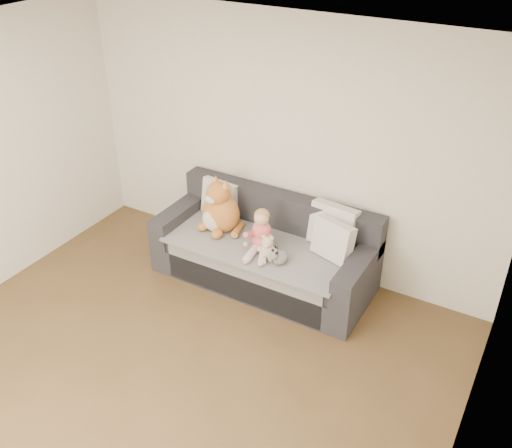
{
  "coord_description": "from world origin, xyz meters",
  "views": [
    {
      "loc": [
        2.35,
        -2.14,
        3.56
      ],
      "look_at": [
        0.05,
        1.87,
        0.75
      ],
      "focal_mm": 40.0,
      "sensor_mm": 36.0,
      "label": 1
    }
  ],
  "objects": [
    {
      "name": "room_shell",
      "position": [
        0.0,
        0.42,
        1.3
      ],
      "size": [
        5.0,
        5.0,
        5.0
      ],
      "color": "brown",
      "rests_on": "ground"
    },
    {
      "name": "sofa",
      "position": [
        0.05,
        2.06,
        0.31
      ],
      "size": [
        2.2,
        0.94,
        0.85
      ],
      "color": "#26262B",
      "rests_on": "ground"
    },
    {
      "name": "cushion_left",
      "position": [
        -0.61,
        2.27,
        0.66
      ],
      "size": [
        0.44,
        0.24,
        0.4
      ],
      "rotation": [
        0.0,
        0.0,
        -0.11
      ],
      "color": "silver",
      "rests_on": "sofa"
    },
    {
      "name": "cushion_right_back",
      "position": [
        0.66,
        2.3,
        0.69
      ],
      "size": [
        0.49,
        0.26,
        0.44
      ],
      "rotation": [
        0.0,
        0.0,
        -0.11
      ],
      "color": "silver",
      "rests_on": "sofa"
    },
    {
      "name": "cushion_right_front",
      "position": [
        0.75,
        2.11,
        0.66
      ],
      "size": [
        0.44,
        0.3,
        0.38
      ],
      "rotation": [
        0.0,
        0.0,
        -0.3
      ],
      "color": "silver",
      "rests_on": "sofa"
    },
    {
      "name": "toddler",
      "position": [
        0.1,
        1.88,
        0.65
      ],
      "size": [
        0.3,
        0.44,
        0.43
      ],
      "rotation": [
        0.0,
        0.0,
        0.27
      ],
      "color": "#E0674F",
      "rests_on": "sofa"
    },
    {
      "name": "plush_cat",
      "position": [
        -0.45,
        2.0,
        0.69
      ],
      "size": [
        0.46,
        0.42,
        0.61
      ],
      "rotation": [
        0.0,
        0.0,
        -0.25
      ],
      "color": "#B36127",
      "rests_on": "sofa"
    },
    {
      "name": "teddy_bear",
      "position": [
        0.23,
        1.78,
        0.57
      ],
      "size": [
        0.2,
        0.15,
        0.25
      ],
      "rotation": [
        0.0,
        0.0,
        0.22
      ],
      "color": "#CFAE8F",
      "rests_on": "sofa"
    },
    {
      "name": "plush_cow",
      "position": [
        0.36,
        1.76,
        0.54
      ],
      "size": [
        0.14,
        0.21,
        0.17
      ],
      "rotation": [
        0.0,
        0.0,
        -0.33
      ],
      "color": "white",
      "rests_on": "sofa"
    },
    {
      "name": "sippy_cup",
      "position": [
        0.22,
        1.89,
        0.54
      ],
      "size": [
        0.11,
        0.08,
        0.12
      ],
      "rotation": [
        0.0,
        0.0,
        0.15
      ],
      "color": "#5B328A",
      "rests_on": "sofa"
    }
  ]
}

